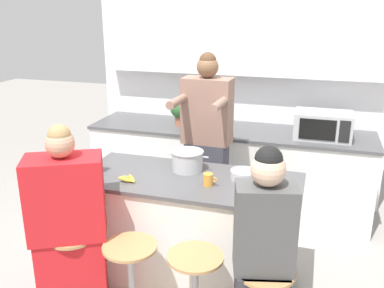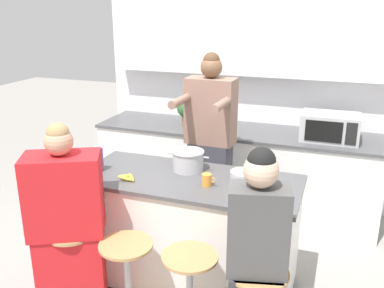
{
  "view_description": "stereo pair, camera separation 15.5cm",
  "coord_description": "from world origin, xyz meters",
  "px_view_note": "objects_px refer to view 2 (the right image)",
  "views": [
    {
      "loc": [
        0.89,
        -2.85,
        2.19
      ],
      "look_at": [
        0.0,
        0.07,
        1.18
      ],
      "focal_mm": 40.0,
      "sensor_mm": 36.0,
      "label": 1
    },
    {
      "loc": [
        1.03,
        -2.8,
        2.19
      ],
      "look_at": [
        0.0,
        0.07,
        1.18
      ],
      "focal_mm": 40.0,
      "sensor_mm": 36.0,
      "label": 2
    }
  ],
  "objects_px": {
    "person_cooking": "(210,153)",
    "cooking_pot": "(188,160)",
    "potted_plant": "(188,109)",
    "bar_stool_center_left": "(128,283)",
    "coffee_cup_near": "(207,180)",
    "kitchen_island": "(189,232)",
    "banana_bunch": "(127,177)",
    "person_seated_near": "(256,269)",
    "microwave": "(330,127)",
    "juice_carton": "(97,159)",
    "person_wrapped_blanket": "(68,229)",
    "bar_stool_leftmost": "(74,268)",
    "fruit_bowl": "(248,194)"
  },
  "relations": [
    {
      "from": "cooking_pot",
      "to": "person_wrapped_blanket",
      "type": "bearing_deg",
      "value": -128.75
    },
    {
      "from": "kitchen_island",
      "to": "person_seated_near",
      "type": "relative_size",
      "value": 1.17
    },
    {
      "from": "banana_bunch",
      "to": "coffee_cup_near",
      "type": "bearing_deg",
      "value": 9.96
    },
    {
      "from": "person_wrapped_blanket",
      "to": "cooking_pot",
      "type": "bearing_deg",
      "value": 24.23
    },
    {
      "from": "kitchen_island",
      "to": "cooking_pot",
      "type": "xyz_separation_m",
      "value": [
        -0.06,
        0.16,
        0.54
      ]
    },
    {
      "from": "person_seated_near",
      "to": "juice_carton",
      "type": "xyz_separation_m",
      "value": [
        -1.38,
        0.51,
        0.35
      ]
    },
    {
      "from": "person_wrapped_blanket",
      "to": "person_seated_near",
      "type": "distance_m",
      "value": 1.33
    },
    {
      "from": "person_cooking",
      "to": "person_seated_near",
      "type": "bearing_deg",
      "value": -59.54
    },
    {
      "from": "bar_stool_leftmost",
      "to": "coffee_cup_near",
      "type": "distance_m",
      "value": 1.16
    },
    {
      "from": "person_cooking",
      "to": "bar_stool_leftmost",
      "type": "bearing_deg",
      "value": -113.19
    },
    {
      "from": "coffee_cup_near",
      "to": "banana_bunch",
      "type": "relative_size",
      "value": 0.68
    },
    {
      "from": "person_cooking",
      "to": "banana_bunch",
      "type": "height_order",
      "value": "person_cooking"
    },
    {
      "from": "banana_bunch",
      "to": "microwave",
      "type": "distance_m",
      "value": 2.09
    },
    {
      "from": "bar_stool_center_left",
      "to": "coffee_cup_near",
      "type": "distance_m",
      "value": 0.9
    },
    {
      "from": "bar_stool_leftmost",
      "to": "person_seated_near",
      "type": "height_order",
      "value": "person_seated_near"
    },
    {
      "from": "kitchen_island",
      "to": "coffee_cup_near",
      "type": "distance_m",
      "value": 0.54
    },
    {
      "from": "person_seated_near",
      "to": "banana_bunch",
      "type": "xyz_separation_m",
      "value": [
        -1.07,
        0.42,
        0.28
      ]
    },
    {
      "from": "microwave",
      "to": "potted_plant",
      "type": "relative_size",
      "value": 1.72
    },
    {
      "from": "juice_carton",
      "to": "microwave",
      "type": "distance_m",
      "value": 2.24
    },
    {
      "from": "person_cooking",
      "to": "bar_stool_center_left",
      "type": "bearing_deg",
      "value": -95.02
    },
    {
      "from": "person_cooking",
      "to": "cooking_pot",
      "type": "relative_size",
      "value": 5.25
    },
    {
      "from": "microwave",
      "to": "coffee_cup_near",
      "type": "bearing_deg",
      "value": -117.74
    },
    {
      "from": "kitchen_island",
      "to": "potted_plant",
      "type": "height_order",
      "value": "potted_plant"
    },
    {
      "from": "bar_stool_leftmost",
      "to": "cooking_pot",
      "type": "xyz_separation_m",
      "value": [
        0.61,
        0.74,
        0.65
      ]
    },
    {
      "from": "person_cooking",
      "to": "juice_carton",
      "type": "distance_m",
      "value": 1.06
    },
    {
      "from": "potted_plant",
      "to": "person_cooking",
      "type": "bearing_deg",
      "value": -56.3
    },
    {
      "from": "juice_carton",
      "to": "coffee_cup_near",
      "type": "bearing_deg",
      "value": 0.9
    },
    {
      "from": "banana_bunch",
      "to": "person_cooking",
      "type": "bearing_deg",
      "value": 67.98
    },
    {
      "from": "coffee_cup_near",
      "to": "microwave",
      "type": "relative_size",
      "value": 0.19
    },
    {
      "from": "coffee_cup_near",
      "to": "juice_carton",
      "type": "bearing_deg",
      "value": -179.1
    },
    {
      "from": "bar_stool_leftmost",
      "to": "cooking_pot",
      "type": "height_order",
      "value": "cooking_pot"
    },
    {
      "from": "person_cooking",
      "to": "person_wrapped_blanket",
      "type": "relative_size",
      "value": 1.23
    },
    {
      "from": "bar_stool_leftmost",
      "to": "person_wrapped_blanket",
      "type": "bearing_deg",
      "value": -101.43
    },
    {
      "from": "kitchen_island",
      "to": "juice_carton",
      "type": "xyz_separation_m",
      "value": [
        -0.73,
        -0.1,
        0.55
      ]
    },
    {
      "from": "cooking_pot",
      "to": "coffee_cup_near",
      "type": "relative_size",
      "value": 3.33
    },
    {
      "from": "person_seated_near",
      "to": "juice_carton",
      "type": "distance_m",
      "value": 1.51
    },
    {
      "from": "bar_stool_leftmost",
      "to": "coffee_cup_near",
      "type": "xyz_separation_m",
      "value": [
        0.84,
        0.5,
        0.62
      ]
    },
    {
      "from": "person_seated_near",
      "to": "bar_stool_leftmost",
      "type": "bearing_deg",
      "value": 164.86
    },
    {
      "from": "person_wrapped_blanket",
      "to": "fruit_bowl",
      "type": "xyz_separation_m",
      "value": [
        1.18,
        0.4,
        0.28
      ]
    },
    {
      "from": "kitchen_island",
      "to": "cooking_pot",
      "type": "distance_m",
      "value": 0.56
    },
    {
      "from": "person_seated_near",
      "to": "coffee_cup_near",
      "type": "relative_size",
      "value": 14.07
    },
    {
      "from": "bar_stool_center_left",
      "to": "person_cooking",
      "type": "height_order",
      "value": "person_cooking"
    },
    {
      "from": "kitchen_island",
      "to": "microwave",
      "type": "xyz_separation_m",
      "value": [
        0.95,
        1.38,
        0.58
      ]
    },
    {
      "from": "cooking_pot",
      "to": "bar_stool_center_left",
      "type": "bearing_deg",
      "value": -101.93
    },
    {
      "from": "bar_stool_leftmost",
      "to": "bar_stool_center_left",
      "type": "distance_m",
      "value": 0.45
    },
    {
      "from": "kitchen_island",
      "to": "person_wrapped_blanket",
      "type": "relative_size",
      "value": 1.15
    },
    {
      "from": "coffee_cup_near",
      "to": "microwave",
      "type": "height_order",
      "value": "microwave"
    },
    {
      "from": "bar_stool_center_left",
      "to": "potted_plant",
      "type": "bearing_deg",
      "value": 98.75
    },
    {
      "from": "kitchen_island",
      "to": "person_cooking",
      "type": "relative_size",
      "value": 0.94
    },
    {
      "from": "banana_bunch",
      "to": "cooking_pot",
      "type": "bearing_deg",
      "value": 44.32
    }
  ]
}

